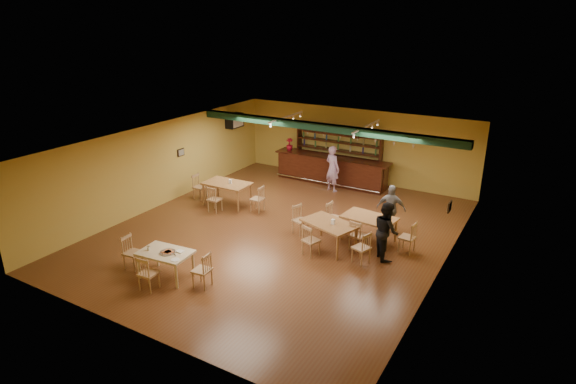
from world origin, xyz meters
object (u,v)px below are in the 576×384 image
Objects in this scene: dining_table_d at (329,235)px; near_table at (166,264)px; patron_bar at (333,169)px; patron_right_a at (386,231)px; dining_table_a at (227,194)px; dining_table_b at (369,229)px; bar_counter at (331,170)px.

near_table is (-2.95, -3.70, -0.04)m from dining_table_d.
near_table is at bearing 104.34° from patron_bar.
near_table is 0.81× the size of patron_right_a.
near_table is (1.73, -4.96, -0.06)m from dining_table_a.
dining_table_b is at bearing 6.31° from patron_right_a.
dining_table_d is (2.46, -5.36, -0.17)m from bar_counter.
dining_table_d is 0.95× the size of patron_right_a.
bar_counter is 3.60× the size of near_table.
dining_table_d reaches higher than dining_table_b.
dining_table_a is 6.45m from patron_right_a.
bar_counter is at bearing 133.06° from dining_table_b.
near_table is at bearing -109.85° from dining_table_d.
patron_right_a is at bearing -51.35° from bar_counter.
dining_table_a is at bearing 41.93° from patron_right_a.
dining_table_b is 0.86× the size of patron_bar.
dining_table_b is (5.55, -0.25, -0.02)m from dining_table_a.
dining_table_b is 0.94× the size of patron_right_a.
bar_counter reaches higher than dining_table_d.
dining_table_a is 5.25m from near_table.
near_table is at bearing -123.27° from dining_table_b.
near_table is at bearing -93.13° from bar_counter.
bar_counter is 3.06× the size of dining_table_d.
near_table is (-0.50, -9.06, -0.20)m from bar_counter.
dining_table_d is 0.87× the size of patron_bar.
dining_table_a is 5.55m from dining_table_b.
bar_counter is 9.07m from near_table.
patron_bar is at bearing 1.78° from patron_right_a.
dining_table_a reaches higher than near_table.
dining_table_a is at bearing -176.27° from dining_table_d.
dining_table_a is at bearing -176.85° from dining_table_b.
bar_counter is at bearing 60.51° from dining_table_a.
bar_counter is 5.47m from dining_table_b.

